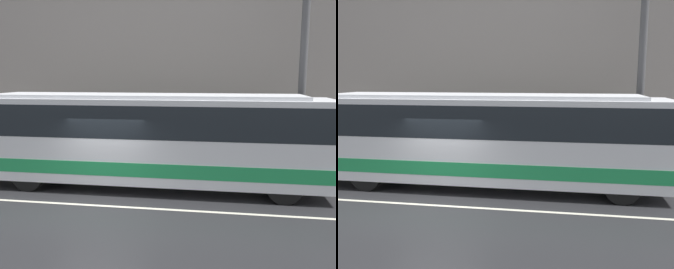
# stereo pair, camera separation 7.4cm
# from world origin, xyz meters

# --- Properties ---
(ground_plane) EXTENTS (60.00, 60.00, 0.00)m
(ground_plane) POSITION_xyz_m (0.00, 0.00, 0.00)
(ground_plane) COLOR #262628
(sidewalk) EXTENTS (60.00, 3.10, 0.15)m
(sidewalk) POSITION_xyz_m (0.00, 5.55, 0.07)
(sidewalk) COLOR #A09E99
(sidewalk) RESTS_ON ground_plane
(building_facade) EXTENTS (60.00, 0.35, 10.67)m
(building_facade) POSITION_xyz_m (0.00, 7.24, 5.15)
(building_facade) COLOR gray
(building_facade) RESTS_ON ground_plane
(lane_stripe) EXTENTS (54.00, 0.14, 0.01)m
(lane_stripe) POSITION_xyz_m (0.00, 0.00, 0.00)
(lane_stripe) COLOR beige
(lane_stripe) RESTS_ON ground_plane
(transit_bus) EXTENTS (12.33, 2.56, 3.22)m
(transit_bus) POSITION_xyz_m (0.97, 2.16, 1.81)
(transit_bus) COLOR silver
(transit_bus) RESTS_ON ground_plane
(utility_pole_near) EXTENTS (0.29, 0.29, 8.69)m
(utility_pole_near) POSITION_xyz_m (6.54, 4.77, 4.49)
(utility_pole_near) COLOR #4C4C4F
(utility_pole_near) RESTS_ON sidewalk
(pedestrian_waiting) EXTENTS (0.36, 0.36, 1.51)m
(pedestrian_waiting) POSITION_xyz_m (-1.79, 4.69, 0.84)
(pedestrian_waiting) COLOR #333338
(pedestrian_waiting) RESTS_ON sidewalk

